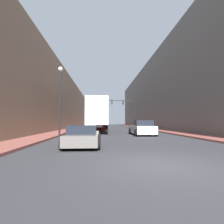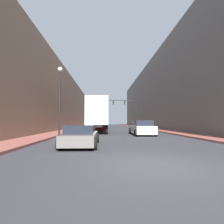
# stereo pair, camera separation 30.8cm
# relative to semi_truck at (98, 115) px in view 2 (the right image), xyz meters

# --- Properties ---
(ground_plane) EXTENTS (200.00, 200.00, 0.00)m
(ground_plane) POSITION_rel_semi_truck_xyz_m (2.42, -19.27, -2.39)
(ground_plane) COLOR #38383D
(sidewalk_right) EXTENTS (2.43, 80.00, 0.15)m
(sidewalk_right) POSITION_rel_semi_truck_xyz_m (9.58, 10.73, -2.31)
(sidewalk_right) COLOR #9E564C
(sidewalk_right) RESTS_ON ground
(sidewalk_left) EXTENTS (2.43, 80.00, 0.15)m
(sidewalk_left) POSITION_rel_semi_truck_xyz_m (-4.74, 10.73, -2.31)
(sidewalk_left) COLOR #9E564C
(sidewalk_left) RESTS_ON ground
(building_right) EXTENTS (6.00, 80.00, 14.88)m
(building_right) POSITION_rel_semi_truck_xyz_m (13.79, 10.73, 5.05)
(building_right) COLOR #66605B
(building_right) RESTS_ON ground
(building_left) EXTENTS (6.00, 80.00, 10.82)m
(building_left) POSITION_rel_semi_truck_xyz_m (-8.96, 10.73, 3.03)
(building_left) COLOR #846B56
(building_left) RESTS_ON ground
(semi_truck) EXTENTS (2.51, 13.21, 4.24)m
(semi_truck) POSITION_rel_semi_truck_xyz_m (0.00, 0.00, 0.00)
(semi_truck) COLOR silver
(semi_truck) RESTS_ON ground
(sedan_car) EXTENTS (2.01, 4.45, 1.24)m
(sedan_car) POSITION_rel_semi_truck_xyz_m (-0.54, -14.50, -1.79)
(sedan_car) COLOR slate
(sedan_car) RESTS_ON ground
(suv_car) EXTENTS (2.23, 4.84, 1.57)m
(suv_car) POSITION_rel_semi_truck_xyz_m (4.86, -6.38, -1.63)
(suv_car) COLOR silver
(suv_car) RESTS_ON ground
(traffic_signal_gantry) EXTENTS (8.01, 0.35, 6.72)m
(traffic_signal_gantry) POSITION_rel_semi_truck_xyz_m (6.29, 15.53, 2.32)
(traffic_signal_gantry) COLOR black
(traffic_signal_gantry) RESTS_ON ground
(street_lamp) EXTENTS (0.44, 0.44, 6.62)m
(street_lamp) POSITION_rel_semi_truck_xyz_m (-3.38, -8.46, 1.88)
(street_lamp) COLOR black
(street_lamp) RESTS_ON ground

